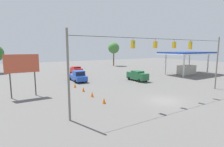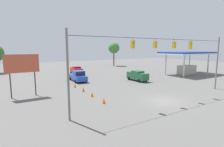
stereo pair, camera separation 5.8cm
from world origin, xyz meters
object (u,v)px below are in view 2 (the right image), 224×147
(traffic_cone_fourth, at_px, (75,85))
(pickup_truck_blue_withflow_far, at_px, (78,76))
(sedan_green_oncoming_far, at_px, (137,76))
(roadside_billboard, at_px, (22,66))
(traffic_cone_third, at_px, (83,89))
(sedan_red_withflow_deep, at_px, (76,70))
(gas_station, at_px, (187,58))
(tree_horizon_left, at_px, (114,48))
(traffic_cone_nearest, at_px, (104,101))
(traffic_cone_second, at_px, (92,94))
(overhead_signal_span, at_px, (165,58))

(traffic_cone_fourth, bearing_deg, pickup_truck_blue_withflow_far, -115.97)
(sedan_green_oncoming_far, relative_size, roadside_billboard, 0.83)
(traffic_cone_third, bearing_deg, sedan_red_withflow_deep, -106.56)
(gas_station, height_order, tree_horizon_left, tree_horizon_left)
(sedan_green_oncoming_far, height_order, traffic_cone_third, sedan_green_oncoming_far)
(traffic_cone_nearest, xyz_separation_m, traffic_cone_second, (-0.01, -3.27, 0.00))
(traffic_cone_nearest, bearing_deg, gas_station, -161.18)
(sedan_green_oncoming_far, relative_size, traffic_cone_fourth, 6.77)
(pickup_truck_blue_withflow_far, bearing_deg, gas_station, 169.33)
(traffic_cone_second, distance_m, traffic_cone_fourth, 6.49)
(traffic_cone_third, xyz_separation_m, roadside_billboard, (7.74, -1.54, 3.72))
(overhead_signal_span, distance_m, roadside_billboard, 18.12)
(traffic_cone_nearest, bearing_deg, roadside_billboard, -46.40)
(sedan_red_withflow_deep, distance_m, gas_station, 27.29)
(pickup_truck_blue_withflow_far, height_order, tree_horizon_left, tree_horizon_left)
(roadside_billboard, bearing_deg, pickup_truck_blue_withflow_far, -146.37)
(overhead_signal_span, distance_m, traffic_cone_third, 12.39)
(sedan_red_withflow_deep, relative_size, gas_station, 0.31)
(gas_station, bearing_deg, traffic_cone_second, 12.77)
(overhead_signal_span, relative_size, roadside_billboard, 4.23)
(sedan_green_oncoming_far, bearing_deg, traffic_cone_nearest, 36.13)
(traffic_cone_nearest, xyz_separation_m, roadside_billboard, (7.66, -8.04, 3.72))
(roadside_billboard, xyz_separation_m, tree_horizon_left, (-31.97, -28.93, 2.37))
(overhead_signal_span, xyz_separation_m, pickup_truck_blue_withflow_far, (4.60, -17.32, -4.17))
(sedan_green_oncoming_far, height_order, traffic_cone_second, sedan_green_oncoming_far)
(pickup_truck_blue_withflow_far, height_order, gas_station, gas_station)
(traffic_cone_nearest, bearing_deg, overhead_signal_span, 159.31)
(sedan_red_withflow_deep, bearing_deg, gas_station, 150.19)
(tree_horizon_left, bearing_deg, roadside_billboard, 42.14)
(traffic_cone_fourth, relative_size, tree_horizon_left, 0.08)
(pickup_truck_blue_withflow_far, bearing_deg, traffic_cone_third, 74.58)
(traffic_cone_second, distance_m, traffic_cone_third, 3.24)
(traffic_cone_third, bearing_deg, gas_station, -173.51)
(sedan_red_withflow_deep, bearing_deg, sedan_green_oncoming_far, 117.96)
(gas_station, bearing_deg, sedan_green_oncoming_far, 2.13)
(traffic_cone_fourth, bearing_deg, traffic_cone_second, 90.55)
(traffic_cone_fourth, height_order, tree_horizon_left, tree_horizon_left)
(pickup_truck_blue_withflow_far, xyz_separation_m, tree_horizon_left, (-21.97, -22.27, 5.46))
(traffic_cone_second, bearing_deg, roadside_billboard, -31.93)
(overhead_signal_span, relative_size, traffic_cone_second, 34.40)
(sedan_green_oncoming_far, xyz_separation_m, traffic_cone_nearest, (12.54, 9.15, -0.69))
(overhead_signal_span, xyz_separation_m, traffic_cone_second, (6.94, -5.89, -4.81))
(traffic_cone_third, bearing_deg, traffic_cone_fourth, -87.46)
(sedan_red_withflow_deep, relative_size, sedan_green_oncoming_far, 0.90)
(pickup_truck_blue_withflow_far, bearing_deg, traffic_cone_second, 78.42)
(overhead_signal_span, height_order, traffic_cone_second, overhead_signal_span)
(tree_horizon_left, bearing_deg, traffic_cone_third, 51.51)
(pickup_truck_blue_withflow_far, xyz_separation_m, traffic_cone_second, (2.34, 11.43, -0.63))
(gas_station, bearing_deg, traffic_cone_third, 6.49)
(traffic_cone_third, bearing_deg, sedan_green_oncoming_far, -168.00)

